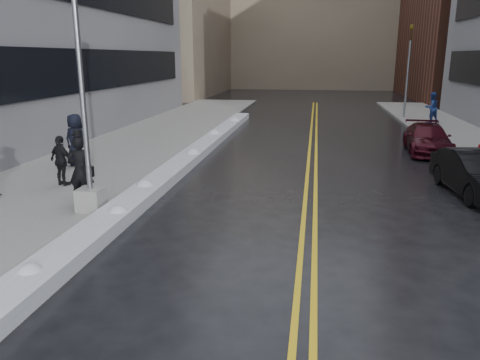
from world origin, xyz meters
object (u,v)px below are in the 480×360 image
at_px(car_maroon, 428,139).
at_px(car_black, 477,174).
at_px(pedestrian_c, 76,140).
at_px(pedestrian_d, 61,161).
at_px(pedestrian_east, 431,108).
at_px(traffic_signal, 408,68).
at_px(pedestrian_fedora, 81,170).
at_px(lamppost, 85,122).

bearing_deg(car_maroon, car_black, -86.49).
relative_size(pedestrian_c, car_black, 0.47).
height_order(pedestrian_c, pedestrian_d, pedestrian_c).
bearing_deg(pedestrian_c, pedestrian_east, -125.97).
bearing_deg(car_black, pedestrian_east, 75.63).
bearing_deg(traffic_signal, pedestrian_c, -130.69).
distance_m(pedestrian_fedora, pedestrian_east, 23.14).
distance_m(pedestrian_east, car_maroon, 9.28).
distance_m(car_black, car_maroon, 6.73).
height_order(lamppost, car_maroon, lamppost).
bearing_deg(traffic_signal, pedestrian_d, -124.96).
bearing_deg(car_maroon, pedestrian_east, 80.28).
distance_m(pedestrian_fedora, car_black, 11.72).
xyz_separation_m(pedestrian_fedora, pedestrian_d, (-1.56, 1.71, -0.16)).
distance_m(lamppost, traffic_signal, 24.98).
relative_size(lamppost, pedestrian_c, 3.89).
bearing_deg(pedestrian_d, car_black, -151.20).
distance_m(pedestrian_east, car_black, 15.90).
relative_size(pedestrian_fedora, car_black, 0.46).
relative_size(lamppost, traffic_signal, 1.27).
height_order(traffic_signal, pedestrian_fedora, traffic_signal).
distance_m(pedestrian_d, pedestrian_east, 22.77).
xyz_separation_m(pedestrian_fedora, pedestrian_east, (13.41, 18.86, -0.02)).
height_order(lamppost, traffic_signal, lamppost).
bearing_deg(pedestrian_c, pedestrian_d, 120.29).
xyz_separation_m(pedestrian_fedora, pedestrian_c, (-2.45, 4.36, 0.02)).
xyz_separation_m(pedestrian_c, car_maroon, (13.74, 5.48, -0.50)).
relative_size(lamppost, car_black, 1.82).
bearing_deg(lamppost, car_maroon, 43.72).
bearing_deg(pedestrian_fedora, pedestrian_d, -54.16).
xyz_separation_m(traffic_signal, car_black, (-1.00, -18.41, -2.71)).
bearing_deg(lamppost, pedestrian_c, 121.25).
bearing_deg(pedestrian_east, car_maroon, 50.59).
bearing_deg(car_black, traffic_signal, 80.19).
relative_size(lamppost, pedestrian_d, 4.75).
bearing_deg(traffic_signal, pedestrian_fedora, -119.74).
height_order(lamppost, pedestrian_fedora, lamppost).
height_order(traffic_signal, pedestrian_d, traffic_signal).
height_order(traffic_signal, car_black, traffic_signal).
relative_size(pedestrian_d, car_black, 0.38).
bearing_deg(pedestrian_c, car_maroon, -146.67).
bearing_deg(pedestrian_d, pedestrian_east, -108.52).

